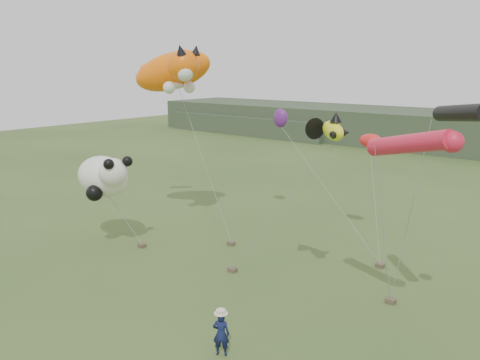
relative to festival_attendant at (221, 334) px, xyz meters
The scene contains 9 objects.
ground 1.78m from the festival_attendant, 147.06° to the left, with size 120.00×120.00×0.00m, color #385123.
headland 45.81m from the festival_attendant, 95.61° to the left, with size 90.00×13.00×4.00m.
festival_attendant is the anchor object (origin of this frame).
sandbag_anchors 7.22m from the festival_attendant, 114.18° to the left, with size 12.36×5.53×0.19m.
cat_kite 15.38m from the festival_attendant, 142.11° to the left, with size 5.83×4.15×3.06m.
fish_kite 8.11m from the festival_attendant, 87.36° to the left, with size 2.28×1.48×1.11m.
tube_kites 9.20m from the festival_attendant, 51.84° to the left, with size 4.47×2.91×2.17m.
panda_kite 11.83m from the festival_attendant, 161.88° to the left, with size 3.64×2.36×2.26m.
misc_kites 14.35m from the festival_attendant, 107.11° to the left, with size 6.90×1.07×1.65m.
Camera 1 is at (10.08, -10.62, 8.76)m, focal length 35.00 mm.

